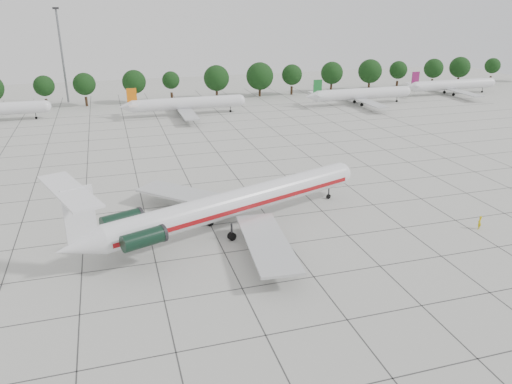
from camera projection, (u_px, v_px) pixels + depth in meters
ground at (268, 218)px, 67.94m from camera, size 260.00×260.00×0.00m
apron_joints at (240, 181)px, 81.31m from camera, size 170.00×170.00×0.02m
main_airliner at (224, 206)px, 62.82m from camera, size 41.82×31.78×10.08m
ground_crew at (480, 222)px, 64.42m from camera, size 0.79×0.73×1.81m
bg_airliner_c at (186, 104)px, 125.68m from camera, size 28.24×27.20×7.40m
bg_airliner_d at (361, 94)px, 138.10m from camera, size 28.24×27.20×7.40m
bg_airliner_e at (452, 85)px, 152.16m from camera, size 28.24×27.20×7.40m
tree_line at (134, 82)px, 138.41m from camera, size 249.86×8.44×10.22m
floodlight_mast at (61, 50)px, 136.73m from camera, size 1.60×1.60×25.45m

